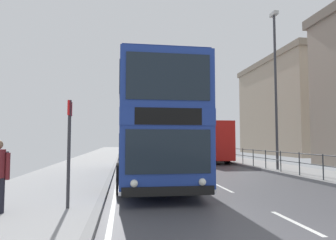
# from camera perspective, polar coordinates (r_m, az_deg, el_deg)

# --- Properties ---
(double_decker_bus_main) EXTENTS (2.84, 11.23, 4.39)m
(double_decker_bus_main) POSITION_cam_1_polar(r_m,az_deg,el_deg) (13.52, -3.45, -1.59)
(double_decker_bus_main) COLOR navy
(double_decker_bus_main) RESTS_ON ground
(background_bus_far_lane) EXTENTS (2.65, 9.28, 3.18)m
(background_bus_far_lane) POSITION_cam_1_polar(r_m,az_deg,el_deg) (26.06, 6.50, -3.89)
(background_bus_far_lane) COLOR red
(background_bus_far_lane) RESTS_ON ground
(pedestrian_railing_far_kerb) EXTENTS (0.05, 27.50, 1.07)m
(pedestrian_railing_far_kerb) POSITION_cam_1_polar(r_m,az_deg,el_deg) (18.60, 17.85, -6.48)
(pedestrian_railing_far_kerb) COLOR #2D3338
(pedestrian_railing_far_kerb) RESTS_ON ground
(bus_stop_sign_near) EXTENTS (0.08, 0.44, 2.62)m
(bus_stop_sign_near) POSITION_cam_1_polar(r_m,az_deg,el_deg) (7.82, -18.07, -3.78)
(bus_stop_sign_near) COLOR #2D2D33
(bus_stop_sign_near) RESTS_ON ground
(street_lamp_far_side) EXTENTS (0.28, 0.60, 9.04)m
(street_lamp_far_side) POSITION_cam_1_polar(r_m,az_deg,el_deg) (18.53, 19.53, 7.32)
(street_lamp_far_side) COLOR #38383D
(street_lamp_far_side) RESTS_ON ground
(bare_tree_far_00) EXTENTS (2.79, 1.60, 6.52)m
(bare_tree_far_00) POSITION_cam_1_polar(r_m,az_deg,el_deg) (41.83, 5.39, -2.17)
(bare_tree_far_00) COLOR brown
(bare_tree_far_00) RESTS_ON ground
(background_building_00) EXTENTS (9.25, 16.83, 12.06)m
(background_building_00) POSITION_cam_1_polar(r_m,az_deg,el_deg) (42.28, 22.96, 2.29)
(background_building_00) COLOR gray
(background_building_00) RESTS_ON ground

